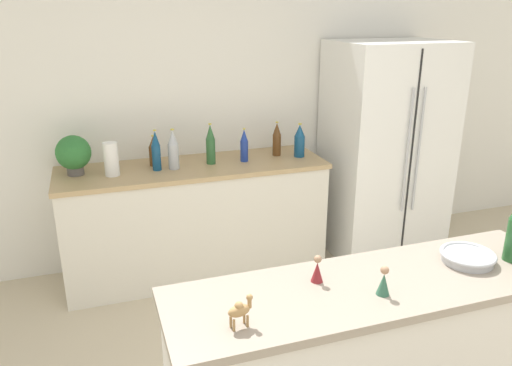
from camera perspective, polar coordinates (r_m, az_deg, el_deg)
wall_back at (r=4.09m, az=-3.16°, el=9.05°), size 8.00×0.06×2.55m
back_counter at (r=3.94m, az=-6.90°, el=-4.12°), size 2.01×0.63×0.89m
refrigerator at (r=4.32m, az=14.53°, el=3.67°), size 0.92×0.74×1.77m
potted_plant at (r=3.73m, az=-20.14°, el=3.17°), size 0.24×0.24×0.28m
paper_towel_roll at (r=3.64m, az=-16.22°, el=2.63°), size 0.10×0.10×0.24m
back_bottle_0 at (r=3.77m, az=-5.22°, el=4.39°), size 0.07×0.07×0.31m
back_bottle_1 at (r=3.68m, az=-11.36°, el=3.60°), size 0.06×0.06×0.30m
back_bottle_2 at (r=3.99m, az=2.39°, el=5.00°), size 0.07×0.07×0.27m
back_bottle_3 at (r=3.83m, az=-1.36°, el=4.29°), size 0.06×0.06×0.26m
back_bottle_4 at (r=3.80m, az=-11.60°, el=3.58°), size 0.07×0.07×0.23m
back_bottle_5 at (r=3.69m, az=-9.44°, el=3.75°), size 0.08×0.08×0.30m
back_bottle_6 at (r=3.96m, az=5.00°, el=4.81°), size 0.08×0.08×0.27m
fruit_bowl at (r=2.33m, az=23.03°, el=-7.74°), size 0.23×0.23×0.04m
camel_figurine at (r=1.73m, az=-1.83°, el=-14.27°), size 0.09×0.05×0.12m
wise_man_figurine_blue at (r=2.01m, az=7.01°, el=-9.87°), size 0.05×0.05×0.11m
wise_man_figurine_crimson at (r=1.97m, az=14.38°, el=-10.93°), size 0.05×0.05×0.12m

